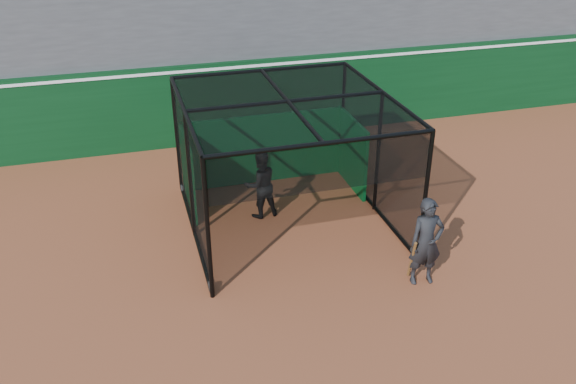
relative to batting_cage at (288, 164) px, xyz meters
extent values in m
plane|color=brown|center=(-0.31, -3.09, -1.52)|extent=(120.00, 120.00, 0.00)
cube|color=#093315|center=(-0.31, 5.41, -0.27)|extent=(50.00, 0.45, 2.50)
cube|color=white|center=(-0.31, 5.41, 0.83)|extent=(50.00, 0.50, 0.08)
cube|color=#08501F|center=(0.00, 2.27, -0.57)|extent=(4.39, 0.10, 1.90)
cylinder|color=black|center=(-2.25, -2.22, -1.41)|extent=(0.08, 0.22, 0.22)
cylinder|color=black|center=(2.25, -2.22, -1.41)|extent=(0.08, 0.22, 0.22)
cylinder|color=black|center=(-2.25, 2.19, -1.41)|extent=(0.08, 0.22, 0.22)
cylinder|color=black|center=(2.25, 2.19, -1.41)|extent=(0.08, 0.22, 0.22)
imported|color=black|center=(-0.55, 0.46, -0.67)|extent=(0.91, 0.76, 1.70)
imported|color=black|center=(2.00, -3.09, -0.57)|extent=(0.73, 0.51, 1.90)
cylinder|color=#593819|center=(1.75, -3.04, -0.97)|extent=(0.16, 0.38, 1.01)
camera|label=1|loc=(-3.50, -12.20, 6.02)|focal=38.00mm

